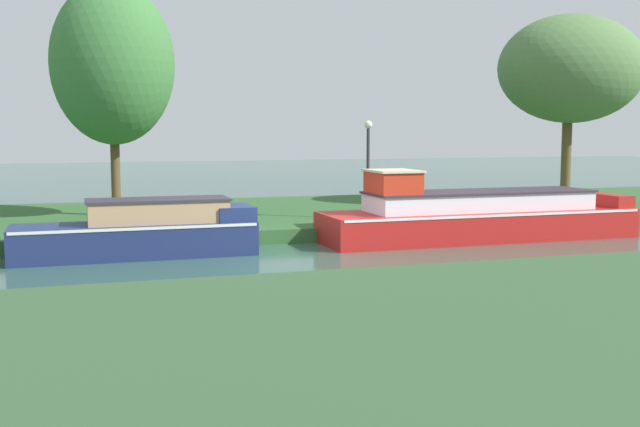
# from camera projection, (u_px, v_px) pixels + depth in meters

# --- Properties ---
(ground_plane) EXTENTS (120.00, 120.00, 0.00)m
(ground_plane) POSITION_uv_depth(u_px,v_px,m) (305.00, 256.00, 18.62)
(ground_plane) COLOR #325648
(riverbank_far) EXTENTS (72.00, 10.00, 0.40)m
(riverbank_far) POSITION_uv_depth(u_px,v_px,m) (244.00, 217.00, 25.20)
(riverbank_far) COLOR #2F5A2C
(riverbank_far) RESTS_ON ground_plane
(riverbank_near) EXTENTS (72.00, 10.00, 0.40)m
(riverbank_near) POSITION_uv_depth(u_px,v_px,m) (502.00, 346.00, 10.09)
(riverbank_near) COLOR #325331
(riverbank_near) RESTS_ON ground_plane
(navy_barge) EXTENTS (5.84, 1.66, 1.42)m
(navy_barge) POSITION_uv_depth(u_px,v_px,m) (145.00, 231.00, 18.51)
(navy_barge) COLOR navy
(navy_barge) RESTS_ON ground_plane
(red_narrowboat) EXTENTS (9.20, 2.29, 2.02)m
(red_narrowboat) POSITION_uv_depth(u_px,v_px,m) (478.00, 216.00, 21.38)
(red_narrowboat) COLOR red
(red_narrowboat) RESTS_ON ground_plane
(willow_tree_centre) EXTENTS (3.77, 3.99, 7.25)m
(willow_tree_centre) POSITION_uv_depth(u_px,v_px,m) (113.00, 64.00, 23.22)
(willow_tree_centre) COLOR brown
(willow_tree_centre) RESTS_ON riverbank_far
(willow_tree_right) EXTENTS (5.53, 4.45, 6.87)m
(willow_tree_right) POSITION_uv_depth(u_px,v_px,m) (572.00, 69.00, 27.23)
(willow_tree_right) COLOR brown
(willow_tree_right) RESTS_ON riverbank_far
(lamp_post) EXTENTS (0.24, 0.24, 2.99)m
(lamp_post) POSITION_uv_depth(u_px,v_px,m) (368.00, 157.00, 22.85)
(lamp_post) COLOR #333338
(lamp_post) RESTS_ON riverbank_far
(mooring_post_near) EXTENTS (0.13, 0.13, 0.69)m
(mooring_post_near) POSITION_uv_depth(u_px,v_px,m) (96.00, 220.00, 19.66)
(mooring_post_near) COLOR #4A3A24
(mooring_post_near) RESTS_ON riverbank_far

